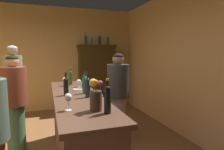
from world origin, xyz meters
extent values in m
cube|color=tan|center=(0.00, 2.89, 1.41)|extent=(5.37, 0.12, 2.83)
cube|color=tan|center=(2.68, 0.00, 1.41)|extent=(0.12, 5.79, 2.83)
cube|color=brown|center=(0.58, -0.14, 0.49)|extent=(0.53, 2.38, 0.98)
cube|color=brown|center=(0.58, -0.14, 1.01)|extent=(0.60, 2.48, 0.05)
cube|color=#3A290E|center=(1.56, 2.61, 0.90)|extent=(1.00, 0.33, 1.81)
cube|color=#34290F|center=(1.56, 2.61, 1.78)|extent=(1.08, 0.39, 0.06)
cylinder|color=black|center=(0.44, -0.15, 1.13)|extent=(0.06, 0.06, 0.20)
sphere|color=black|center=(0.44, -0.15, 1.23)|extent=(0.06, 0.06, 0.06)
cylinder|color=black|center=(0.44, -0.15, 1.28)|extent=(0.02, 0.02, 0.09)
cylinder|color=black|center=(0.44, -0.15, 1.33)|extent=(0.03, 0.03, 0.02)
cylinder|color=#2E4E2E|center=(0.60, 0.71, 1.14)|extent=(0.06, 0.06, 0.21)
sphere|color=#2E4E2E|center=(0.60, 0.71, 1.24)|extent=(0.06, 0.06, 0.06)
cylinder|color=#2E4E2E|center=(0.60, 0.71, 1.29)|extent=(0.02, 0.02, 0.09)
cylinder|color=gold|center=(0.60, 0.71, 1.34)|extent=(0.03, 0.03, 0.02)
cylinder|color=#162738|center=(0.69, -0.35, 1.14)|extent=(0.06, 0.06, 0.21)
sphere|color=#162738|center=(0.69, -0.35, 1.24)|extent=(0.06, 0.06, 0.06)
cylinder|color=#162738|center=(0.69, -0.35, 1.28)|extent=(0.02, 0.02, 0.07)
cylinder|color=black|center=(0.69, -0.35, 1.32)|extent=(0.03, 0.03, 0.02)
cylinder|color=#222733|center=(0.75, 0.25, 1.12)|extent=(0.06, 0.06, 0.18)
sphere|color=#222733|center=(0.75, 0.25, 1.22)|extent=(0.06, 0.06, 0.06)
cylinder|color=#222733|center=(0.75, 0.25, 1.26)|extent=(0.02, 0.02, 0.08)
cylinder|color=black|center=(0.75, 0.25, 1.30)|extent=(0.02, 0.02, 0.02)
cylinder|color=#225130|center=(0.71, -0.11, 1.13)|extent=(0.08, 0.08, 0.19)
sphere|color=#225130|center=(0.71, -0.11, 1.23)|extent=(0.08, 0.08, 0.08)
cylinder|color=#225130|center=(0.71, -0.11, 1.27)|extent=(0.03, 0.03, 0.09)
cylinder|color=black|center=(0.71, -0.11, 1.33)|extent=(0.03, 0.03, 0.02)
cylinder|color=black|center=(0.73, -1.04, 1.15)|extent=(0.06, 0.06, 0.23)
sphere|color=black|center=(0.73, -1.04, 1.26)|extent=(0.06, 0.06, 0.06)
cylinder|color=black|center=(0.73, -1.04, 1.30)|extent=(0.02, 0.02, 0.08)
cylinder|color=gold|center=(0.73, -1.04, 1.35)|extent=(0.03, 0.03, 0.02)
cylinder|color=white|center=(0.69, 0.39, 1.03)|extent=(0.07, 0.07, 0.00)
cylinder|color=white|center=(0.69, 0.39, 1.07)|extent=(0.01, 0.01, 0.06)
ellipsoid|color=white|center=(0.69, 0.39, 1.13)|extent=(0.07, 0.07, 0.06)
cylinder|color=white|center=(0.40, -0.84, 1.03)|extent=(0.06, 0.06, 0.00)
cylinder|color=white|center=(0.40, -0.84, 1.08)|extent=(0.01, 0.01, 0.09)
ellipsoid|color=white|center=(0.40, -0.84, 1.16)|extent=(0.07, 0.07, 0.08)
ellipsoid|color=maroon|center=(0.40, -0.84, 1.14)|extent=(0.06, 0.06, 0.03)
cylinder|color=white|center=(0.49, 0.56, 1.03)|extent=(0.06, 0.06, 0.00)
cylinder|color=white|center=(0.49, 0.56, 1.07)|extent=(0.01, 0.01, 0.07)
ellipsoid|color=white|center=(0.49, 0.56, 1.15)|extent=(0.07, 0.07, 0.07)
ellipsoid|color=#610F13|center=(0.49, 0.56, 1.13)|extent=(0.06, 0.06, 0.03)
cylinder|color=white|center=(0.73, -0.75, 1.03)|extent=(0.06, 0.06, 0.00)
cylinder|color=white|center=(0.73, -0.75, 1.07)|extent=(0.01, 0.01, 0.06)
ellipsoid|color=white|center=(0.73, -0.75, 1.13)|extent=(0.07, 0.07, 0.07)
cylinder|color=#453327|center=(0.65, -0.93, 1.13)|extent=(0.12, 0.12, 0.19)
cylinder|color=#38602D|center=(0.70, -0.92, 1.22)|extent=(0.01, 0.01, 0.15)
sphere|color=#B8468E|center=(0.70, -0.92, 1.30)|extent=(0.04, 0.04, 0.04)
cylinder|color=#38602D|center=(0.65, -0.89, 1.23)|extent=(0.01, 0.01, 0.16)
sphere|color=#C84B8B|center=(0.65, -0.89, 1.31)|extent=(0.04, 0.04, 0.04)
cylinder|color=#38602D|center=(0.63, -0.93, 1.23)|extent=(0.01, 0.01, 0.16)
sphere|color=yellow|center=(0.63, -0.93, 1.31)|extent=(0.08, 0.08, 0.08)
cylinder|color=#38602D|center=(0.64, -0.98, 1.23)|extent=(0.01, 0.01, 0.17)
sphere|color=orange|center=(0.64, -0.98, 1.32)|extent=(0.05, 0.05, 0.05)
cylinder|color=white|center=(0.64, 0.19, 1.04)|extent=(0.14, 0.14, 0.01)
cylinder|color=#202732|center=(1.25, 2.61, 1.91)|extent=(0.07, 0.07, 0.21)
sphere|color=#202732|center=(1.25, 2.61, 2.02)|extent=(0.07, 0.07, 0.07)
cylinder|color=#202732|center=(1.25, 2.61, 2.06)|extent=(0.02, 0.02, 0.08)
cylinder|color=black|center=(1.25, 2.61, 2.11)|extent=(0.03, 0.03, 0.02)
cylinder|color=#304B31|center=(1.43, 2.61, 1.91)|extent=(0.06, 0.06, 0.21)
sphere|color=#304B31|center=(1.43, 2.61, 2.01)|extent=(0.06, 0.06, 0.06)
cylinder|color=#304B31|center=(1.43, 2.61, 2.05)|extent=(0.02, 0.02, 0.07)
cylinder|color=gold|center=(1.43, 2.61, 2.09)|extent=(0.02, 0.02, 0.02)
cylinder|color=black|center=(1.64, 2.61, 1.91)|extent=(0.08, 0.08, 0.20)
sphere|color=black|center=(1.64, 2.61, 2.01)|extent=(0.08, 0.08, 0.08)
cylinder|color=black|center=(1.64, 2.61, 2.05)|extent=(0.03, 0.03, 0.08)
cylinder|color=gold|center=(1.64, 2.61, 2.09)|extent=(0.03, 0.03, 0.02)
cylinder|color=#1E3A22|center=(1.89, 2.61, 1.91)|extent=(0.08, 0.08, 0.21)
sphere|color=#1E3A22|center=(1.89, 2.61, 2.02)|extent=(0.08, 0.08, 0.08)
cylinder|color=#1E3A22|center=(1.89, 2.61, 2.07)|extent=(0.03, 0.03, 0.09)
cylinder|color=gold|center=(1.89, 2.61, 2.12)|extent=(0.03, 0.03, 0.02)
cylinder|color=#456D4B|center=(-0.29, 0.60, 0.38)|extent=(0.28, 0.28, 0.77)
cylinder|color=brown|center=(-0.29, 0.60, 1.07)|extent=(0.39, 0.39, 0.60)
sphere|color=tan|center=(-0.29, 0.60, 1.46)|extent=(0.19, 0.19, 0.19)
ellipsoid|color=black|center=(-0.29, 0.60, 1.50)|extent=(0.18, 0.18, 0.11)
cylinder|color=maroon|center=(-0.36, 1.16, 0.43)|extent=(0.22, 0.22, 0.87)
cylinder|color=gray|center=(-0.36, 1.16, 1.21)|extent=(0.31, 0.31, 0.68)
sphere|color=#90684B|center=(-0.36, 1.16, 1.63)|extent=(0.18, 0.18, 0.18)
ellipsoid|color=#AFB1A1|center=(-0.36, 1.16, 1.67)|extent=(0.17, 0.17, 0.10)
cylinder|color=gray|center=(1.39, 0.45, 0.40)|extent=(0.28, 0.28, 0.80)
cylinder|color=#32312C|center=(1.39, 0.45, 1.10)|extent=(0.39, 0.39, 0.58)
sphere|color=#95674D|center=(1.39, 0.45, 1.48)|extent=(0.20, 0.20, 0.20)
ellipsoid|color=black|center=(1.39, 0.45, 1.52)|extent=(0.19, 0.19, 0.11)
camera|label=1|loc=(0.22, -2.68, 1.59)|focal=30.74mm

